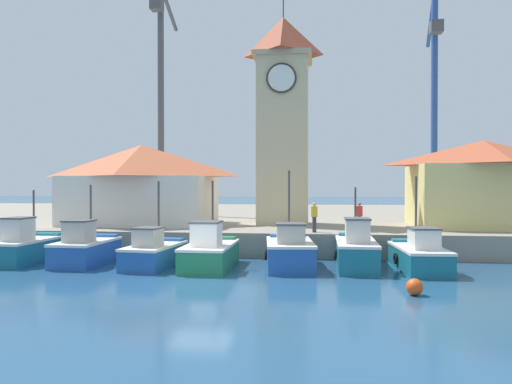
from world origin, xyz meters
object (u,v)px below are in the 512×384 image
object	(u,v)px
fishing_boat_center	(290,251)
mooring_buoy	(415,287)
fishing_boat_left_outer	(86,249)
port_crane_near	(161,121)
port_crane_far	(434,132)
clock_tower	(283,115)
dock_worker_along_quay	(314,217)
warehouse_right	(483,183)
fishing_boat_mid_right	(356,250)
dock_worker_near_tower	(359,216)
fishing_boat_far_left	(27,247)
fishing_boat_right_inner	(419,255)
fishing_boat_mid_left	(210,252)
fishing_boat_left_inner	(154,253)
warehouse_left	(142,183)

from	to	relation	value
fishing_boat_center	mooring_buoy	bearing A→B (deg)	-48.45
fishing_boat_left_outer	port_crane_near	world-z (taller)	port_crane_near
fishing_boat_center	port_crane_far	distance (m)	25.03
clock_tower	dock_worker_along_quay	distance (m)	8.72
clock_tower	warehouse_right	world-z (taller)	clock_tower
fishing_boat_center	warehouse_right	xyz separation A→B (m)	(11.34, 8.48, 3.26)
fishing_boat_mid_right	dock_worker_near_tower	world-z (taller)	fishing_boat_mid_right
fishing_boat_center	port_crane_far	world-z (taller)	port_crane_far
mooring_buoy	port_crane_near	bearing A→B (deg)	124.78
fishing_boat_mid_right	port_crane_near	xyz separation A→B (m)	(-15.52, 18.95, 8.76)
port_crane_near	dock_worker_along_quay	bearing A→B (deg)	-48.95
warehouse_right	clock_tower	bearing A→B (deg)	175.56
fishing_boat_far_left	dock_worker_near_tower	size ratio (longest dim) A/B	2.75
fishing_boat_right_inner	port_crane_near	xyz separation A→B (m)	(-18.33, 19.31, 8.89)
fishing_boat_mid_left	clock_tower	distance (m)	12.89
warehouse_right	fishing_boat_mid_right	bearing A→B (deg)	-135.57
dock_worker_near_tower	dock_worker_along_quay	size ratio (longest dim) A/B	1.00
fishing_boat_left_inner	fishing_boat_center	world-z (taller)	fishing_boat_center
dock_worker_near_tower	port_crane_near	bearing A→B (deg)	137.31
fishing_boat_center	fishing_boat_mid_right	bearing A→B (deg)	7.30
fishing_boat_center	port_crane_near	bearing A→B (deg)	122.69
warehouse_left	mooring_buoy	size ratio (longest dim) A/B	15.89
fishing_boat_left_outer	warehouse_right	bearing A→B (deg)	22.15
fishing_boat_left_inner	dock_worker_along_quay	distance (m)	8.81
warehouse_right	dock_worker_along_quay	xyz separation A→B (m)	(-10.21, -4.69, -1.86)
fishing_boat_far_left	port_crane_far	size ratio (longest dim) A/B	0.23
clock_tower	dock_worker_along_quay	world-z (taller)	clock_tower
port_crane_near	mooring_buoy	xyz separation A→B (m)	(17.12, -24.65, -9.29)
fishing_boat_left_inner	port_crane_near	world-z (taller)	port_crane_near
clock_tower	dock_worker_near_tower	world-z (taller)	clock_tower
fishing_boat_mid_right	warehouse_left	distance (m)	15.82
fishing_boat_right_inner	port_crane_near	size ratio (longest dim) A/B	0.23
port_crane_far	mooring_buoy	bearing A→B (deg)	-103.93
fishing_boat_left_outer	fishing_boat_mid_right	bearing A→B (deg)	2.63
fishing_boat_left_outer	clock_tower	world-z (taller)	clock_tower
fishing_boat_left_inner	dock_worker_near_tower	size ratio (longest dim) A/B	2.66
warehouse_right	fishing_boat_left_inner	bearing A→B (deg)	-153.15
fishing_boat_left_outer	warehouse_left	world-z (taller)	warehouse_left
mooring_buoy	dock_worker_along_quay	size ratio (longest dim) A/B	0.37
fishing_boat_mid_right	clock_tower	world-z (taller)	clock_tower
clock_tower	mooring_buoy	distance (m)	17.77
warehouse_left	port_crane_near	xyz separation A→B (m)	(-2.20, 11.03, 5.58)
fishing_boat_left_inner	fishing_boat_mid_right	size ratio (longest dim) A/B	0.85
warehouse_left	dock_worker_along_quay	bearing A→B (deg)	-21.76
fishing_boat_left_inner	port_crane_near	distance (m)	22.59
fishing_boat_right_inner	fishing_boat_far_left	bearing A→B (deg)	-179.96
fishing_boat_mid_left	port_crane_far	xyz separation A→B (m)	(14.93, 21.50, 7.74)
mooring_buoy	dock_worker_near_tower	xyz separation A→B (m)	(-1.11, 9.88, 1.88)
fishing_boat_mid_left	fishing_boat_right_inner	bearing A→B (deg)	3.25
fishing_boat_far_left	port_crane_far	distance (m)	33.11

